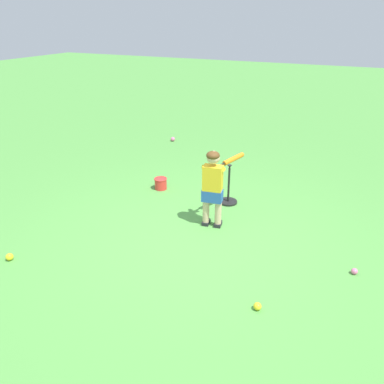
{
  "coord_description": "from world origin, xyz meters",
  "views": [
    {
      "loc": [
        -3.67,
        -1.66,
        2.63
      ],
      "look_at": [
        0.5,
        0.3,
        0.45
      ],
      "focal_mm": 35.1,
      "sensor_mm": 36.0,
      "label": 1
    }
  ],
  "objects_px": {
    "play_ball_center_lawn": "(354,271)",
    "play_ball_midfield": "(257,306)",
    "toy_bucket": "(161,183)",
    "play_ball_far_left": "(173,139)",
    "child_batter": "(214,182)",
    "play_ball_near_batter": "(10,257)",
    "batting_tee": "(228,196)"
  },
  "relations": [
    {
      "from": "play_ball_near_batter",
      "to": "batting_tee",
      "type": "bearing_deg",
      "value": -35.85
    },
    {
      "from": "play_ball_center_lawn",
      "to": "toy_bucket",
      "type": "xyz_separation_m",
      "value": [
        1.06,
        3.09,
        0.06
      ]
    },
    {
      "from": "batting_tee",
      "to": "toy_bucket",
      "type": "relative_size",
      "value": 2.87
    },
    {
      "from": "play_ball_center_lawn",
      "to": "play_ball_midfield",
      "type": "bearing_deg",
      "value": 140.73
    },
    {
      "from": "child_batter",
      "to": "play_ball_near_batter",
      "type": "distance_m",
      "value": 2.65
    },
    {
      "from": "child_batter",
      "to": "batting_tee",
      "type": "distance_m",
      "value": 0.91
    },
    {
      "from": "child_batter",
      "to": "play_ball_midfield",
      "type": "bearing_deg",
      "value": -142.71
    },
    {
      "from": "toy_bucket",
      "to": "play_ball_center_lawn",
      "type": "bearing_deg",
      "value": -109.03
    },
    {
      "from": "play_ball_center_lawn",
      "to": "play_ball_far_left",
      "type": "height_order",
      "value": "play_ball_far_left"
    },
    {
      "from": "play_ball_center_lawn",
      "to": "play_ball_midfield",
      "type": "distance_m",
      "value": 1.3
    },
    {
      "from": "play_ball_far_left",
      "to": "play_ball_near_batter",
      "type": "bearing_deg",
      "value": -175.22
    },
    {
      "from": "child_batter",
      "to": "play_ball_far_left",
      "type": "relative_size",
      "value": 10.99
    },
    {
      "from": "play_ball_center_lawn",
      "to": "play_ball_near_batter",
      "type": "relative_size",
      "value": 0.81
    },
    {
      "from": "play_ball_center_lawn",
      "to": "child_batter",
      "type": "bearing_deg",
      "value": 79.59
    },
    {
      "from": "child_batter",
      "to": "play_ball_center_lawn",
      "type": "height_order",
      "value": "child_batter"
    },
    {
      "from": "play_ball_far_left",
      "to": "play_ball_midfield",
      "type": "height_order",
      "value": "play_ball_far_left"
    },
    {
      "from": "play_ball_midfield",
      "to": "child_batter",
      "type": "bearing_deg",
      "value": 37.29
    },
    {
      "from": "child_batter",
      "to": "play_ball_midfield",
      "type": "height_order",
      "value": "child_batter"
    },
    {
      "from": "play_ball_far_left",
      "to": "batting_tee",
      "type": "height_order",
      "value": "batting_tee"
    },
    {
      "from": "child_batter",
      "to": "toy_bucket",
      "type": "xyz_separation_m",
      "value": [
        0.72,
        1.24,
        -0.55
      ]
    },
    {
      "from": "play_ball_midfield",
      "to": "toy_bucket",
      "type": "xyz_separation_m",
      "value": [
        2.07,
        2.26,
        0.06
      ]
    },
    {
      "from": "play_ball_far_left",
      "to": "batting_tee",
      "type": "xyz_separation_m",
      "value": [
        -2.39,
        -2.23,
        0.06
      ]
    },
    {
      "from": "play_ball_near_batter",
      "to": "play_ball_far_left",
      "type": "distance_m",
      "value": 4.92
    },
    {
      "from": "play_ball_near_batter",
      "to": "play_ball_midfield",
      "type": "xyz_separation_m",
      "value": [
        0.45,
        -2.89,
        -0.0
      ]
    },
    {
      "from": "play_ball_far_left",
      "to": "child_batter",
      "type": "bearing_deg",
      "value": -143.9
    },
    {
      "from": "play_ball_near_batter",
      "to": "toy_bucket",
      "type": "distance_m",
      "value": 2.6
    },
    {
      "from": "play_ball_far_left",
      "to": "toy_bucket",
      "type": "height_order",
      "value": "toy_bucket"
    },
    {
      "from": "child_batter",
      "to": "toy_bucket",
      "type": "distance_m",
      "value": 1.53
    },
    {
      "from": "play_ball_center_lawn",
      "to": "toy_bucket",
      "type": "distance_m",
      "value": 3.27
    },
    {
      "from": "play_ball_near_batter",
      "to": "child_batter",
      "type": "bearing_deg",
      "value": -46.04
    },
    {
      "from": "play_ball_near_batter",
      "to": "toy_bucket",
      "type": "bearing_deg",
      "value": -13.93
    },
    {
      "from": "batting_tee",
      "to": "play_ball_center_lawn",
      "type": "bearing_deg",
      "value": -119.27
    }
  ]
}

